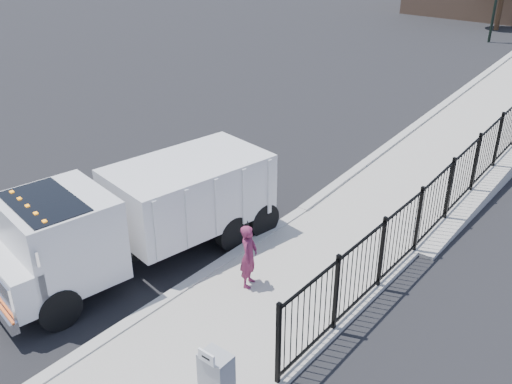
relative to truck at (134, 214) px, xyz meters
The scene contains 8 objects.
ground 2.42m from the truck, 25.80° to the left, with size 120.00×120.00×0.00m, color black.
sidewalk 4.09m from the truck, 17.44° to the right, with size 3.55×12.00×0.12m, color #9E998E.
curb 2.50m from the truck, 33.42° to the right, with size 0.30×12.00×0.16m, color #ADAAA3.
ramp 17.34m from the truck, 77.05° to the left, with size 3.95×24.00×1.70m, color #9E998E.
truck is the anchor object (origin of this frame).
worker 3.07m from the truck, 17.91° to the left, with size 0.58×0.38×1.59m, color maroon.
utility_cabinet 5.43m from the truck, 25.83° to the right, with size 0.55×0.40×1.25m, color gray.
arrow_sign 5.49m from the truck, 27.90° to the right, with size 0.35×0.04×0.22m, color white.
Camera 1 is at (8.30, -8.55, 8.19)m, focal length 40.00 mm.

